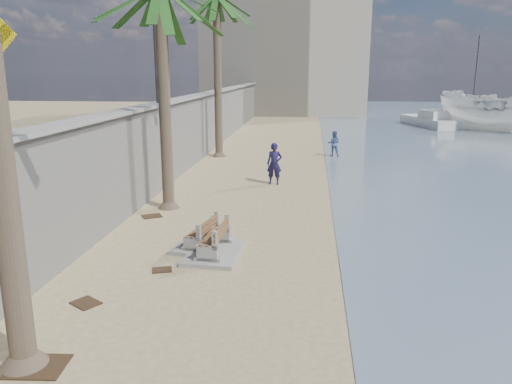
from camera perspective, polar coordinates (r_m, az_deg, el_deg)
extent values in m
plane|color=tan|center=(9.58, -1.69, -17.21)|extent=(140.00, 140.00, 0.00)
cube|color=gray|center=(29.02, -6.48, 7.39)|extent=(0.45, 70.00, 3.50)
cube|color=gray|center=(28.88, -6.58, 10.94)|extent=(0.80, 70.00, 0.12)
cube|color=#B7AA93|center=(60.25, 3.40, 15.71)|extent=(18.00, 12.00, 14.00)
cube|color=gray|center=(13.81, -4.79, -6.96)|extent=(1.50, 2.12, 0.11)
cube|color=gray|center=(14.50, -6.16, -5.97)|extent=(1.60, 2.09, 0.10)
cylinder|color=brown|center=(17.98, -10.40, 9.87)|extent=(0.42, 0.42, 7.56)
cylinder|color=brown|center=(29.02, -4.38, 12.76)|extent=(0.44, 0.44, 8.88)
cylinder|color=#2D2D33|center=(11.44, -26.94, 11.71)|extent=(0.07, 0.07, 2.40)
cylinder|color=#2D2D33|center=(21.12, -11.48, 16.71)|extent=(0.12, 0.12, 5.00)
imported|color=#19153C|center=(21.94, 2.12, 3.59)|extent=(0.77, 0.53, 2.11)
imported|color=#495E98|center=(29.65, 8.89, 5.64)|extent=(0.83, 0.66, 1.65)
imported|color=silver|center=(45.76, 26.34, 8.55)|extent=(5.50, 5.47, 4.58)
cube|color=silver|center=(64.00, 23.43, 8.46)|extent=(7.06, 5.45, 0.70)
cylinder|color=#2D2D33|center=(63.83, 23.81, 12.36)|extent=(0.12, 0.12, 8.24)
cube|color=#382616|center=(9.75, -23.69, -17.80)|extent=(1.02, 0.84, 0.03)
cube|color=#382616|center=(11.68, -18.87, -11.91)|extent=(0.75, 0.71, 0.03)
cube|color=#382616|center=(17.64, -11.81, -2.71)|extent=(0.82, 0.77, 0.03)
cube|color=#382616|center=(12.99, -10.70, -8.73)|extent=(0.58, 0.52, 0.03)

